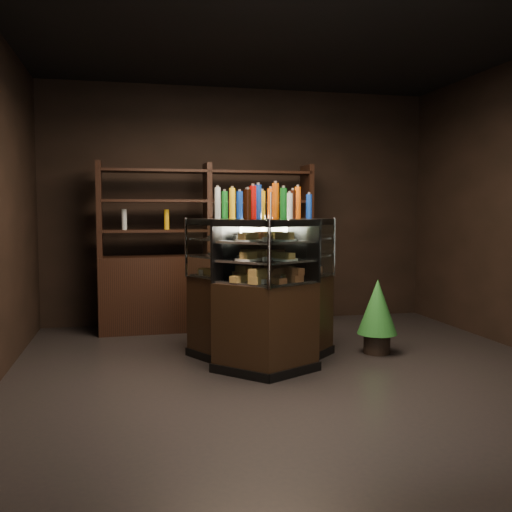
{
  "coord_description": "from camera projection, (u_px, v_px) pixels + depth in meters",
  "views": [
    {
      "loc": [
        -1.41,
        -4.78,
        1.43
      ],
      "look_at": [
        -0.3,
        0.22,
        1.03
      ],
      "focal_mm": 40.0,
      "sensor_mm": 36.0,
      "label": 1
    }
  ],
  "objects": [
    {
      "name": "display_case",
      "position": [
        263.0,
        314.0,
        5.36
      ],
      "size": [
        1.48,
        1.4,
        1.37
      ],
      "rotation": [
        0.0,
        0.0,
        -0.15
      ],
      "color": "black",
      "rests_on": "ground"
    },
    {
      "name": "food_display",
      "position": [
        263.0,
        254.0,
        5.32
      ],
      "size": [
        1.08,
        1.1,
        0.42
      ],
      "color": "#DA814E",
      "rests_on": "display_case"
    },
    {
      "name": "back_shelving",
      "position": [
        208.0,
        280.0,
        6.91
      ],
      "size": [
        2.58,
        0.47,
        2.0
      ],
      "rotation": [
        0.0,
        0.0,
        0.02
      ],
      "color": "black",
      "rests_on": "ground"
    },
    {
      "name": "potted_conifer",
      "position": [
        377.0,
        305.0,
        5.71
      ],
      "size": [
        0.4,
        0.4,
        0.85
      ],
      "rotation": [
        0.0,
        0.0,
        0.4
      ],
      "color": "black",
      "rests_on": "ground"
    },
    {
      "name": "ground",
      "position": [
        295.0,
        372.0,
        5.07
      ],
      "size": [
        5.0,
        5.0,
        0.0
      ],
      "primitive_type": "plane",
      "color": "black",
      "rests_on": "ground"
    },
    {
      "name": "bottles_top",
      "position": [
        263.0,
        204.0,
        5.28
      ],
      "size": [
        0.91,
        0.96,
        0.3
      ],
      "color": "yellow",
      "rests_on": "display_case"
    },
    {
      "name": "room_shell",
      "position": [
        296.0,
        152.0,
        4.92
      ],
      "size": [
        5.02,
        5.02,
        3.01
      ],
      "color": "black",
      "rests_on": "ground"
    }
  ]
}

